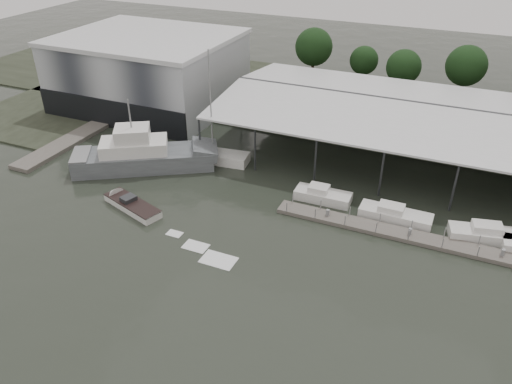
% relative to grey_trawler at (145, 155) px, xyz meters
% --- Properties ---
extents(ground, '(200.00, 200.00, 0.00)m').
position_rel_grey_trawler_xyz_m(ground, '(16.88, -11.91, -1.58)').
color(ground, '#262C24').
rests_on(ground, ground).
extents(land_strip_far, '(140.00, 30.00, 0.30)m').
position_rel_grey_trawler_xyz_m(land_strip_far, '(16.88, 30.09, -1.48)').
color(land_strip_far, '#383F2F').
rests_on(land_strip_far, ground).
extents(land_strip_west, '(20.00, 40.00, 0.30)m').
position_rel_grey_trawler_xyz_m(land_strip_west, '(-23.12, 18.09, -1.48)').
color(land_strip_west, '#383F2F').
rests_on(land_strip_west, ground).
extents(storage_warehouse, '(24.50, 20.50, 10.50)m').
position_rel_grey_trawler_xyz_m(storage_warehouse, '(-11.12, 18.03, 3.71)').
color(storage_warehouse, '#AAB0B5').
rests_on(storage_warehouse, ground).
extents(covered_boat_shed, '(58.24, 24.00, 6.96)m').
position_rel_grey_trawler_xyz_m(covered_boat_shed, '(33.88, 16.09, 4.55)').
color(covered_boat_shed, silver).
rests_on(covered_boat_shed, ground).
extents(trawler_dock, '(3.00, 18.00, 0.50)m').
position_rel_grey_trawler_xyz_m(trawler_dock, '(-13.12, 2.09, -1.33)').
color(trawler_dock, '#646058').
rests_on(trawler_dock, ground).
extents(floating_dock, '(28.00, 2.00, 1.40)m').
position_rel_grey_trawler_xyz_m(floating_dock, '(31.88, -1.91, -1.38)').
color(floating_dock, '#646058').
rests_on(floating_dock, ground).
extents(grey_trawler, '(16.61, 12.61, 8.84)m').
position_rel_grey_trawler_xyz_m(grey_trawler, '(0.00, 0.00, 0.00)').
color(grey_trawler, slate).
rests_on(grey_trawler, ground).
extents(white_sailboat, '(9.87, 3.72, 13.72)m').
position_rel_grey_trawler_xyz_m(white_sailboat, '(5.83, 4.73, -0.92)').
color(white_sailboat, white).
rests_on(white_sailboat, ground).
extents(speedboat_underway, '(18.33, 7.48, 2.00)m').
position_rel_grey_trawler_xyz_m(speedboat_underway, '(3.41, -8.03, -1.19)').
color(speedboat_underway, white).
rests_on(speedboat_underway, ground).
extents(moored_cruiser_0, '(5.93, 2.33, 1.70)m').
position_rel_grey_trawler_xyz_m(moored_cruiser_0, '(21.36, 1.26, -0.97)').
color(moored_cruiser_0, white).
rests_on(moored_cruiser_0, ground).
extents(moored_cruiser_1, '(7.07, 2.31, 1.70)m').
position_rel_grey_trawler_xyz_m(moored_cruiser_1, '(29.03, 0.53, -0.97)').
color(moored_cruiser_1, white).
rests_on(moored_cruiser_1, ground).
extents(moored_cruiser_2, '(7.87, 3.79, 1.70)m').
position_rel_grey_trawler_xyz_m(moored_cruiser_2, '(37.83, 0.75, -0.97)').
color(moored_cruiser_2, white).
rests_on(moored_cruiser_2, ground).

